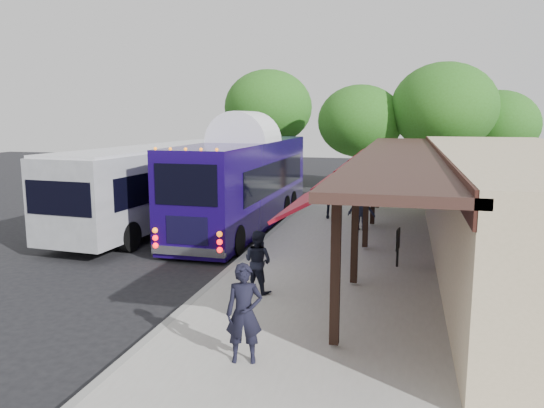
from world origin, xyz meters
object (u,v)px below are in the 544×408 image
Objects in this scene: ped_a at (244,313)px; ped_c at (332,198)px; coach_bus at (245,178)px; ped_d at (361,209)px; ped_b at (258,261)px; city_bus at (162,182)px; sign_board at (398,241)px.

ped_a reaches higher than ped_c.
coach_bus reaches higher than ped_d.
coach_bus reaches higher than ped_b.
city_bus is at bearing 108.63° from ped_a.
ped_d is at bearing -82.19° from ped_b.
coach_bus is 8.90m from ped_b.
sign_board is at bearing 103.59° from ped_c.
coach_bus is at bearing 12.07° from city_bus.
ped_c reaches higher than ped_b.
ped_a reaches higher than sign_board.
coach_bus is at bearing -49.62° from ped_b.
ped_c is at bearing 23.38° from city_bus.
coach_bus is 3.57m from city_bus.
coach_bus is 4.97m from ped_d.
coach_bus is 7.45× the size of ped_b.
city_bus is 13.79m from ped_a.
ped_a reaches higher than ped_b.
ped_d is at bearing 116.25° from ped_c.
ped_a is at bearing -102.21° from sign_board.
city_bus reaches higher than ped_b.
ped_c is 1.57× the size of sign_board.
ped_a is 1.15× the size of ped_b.
ped_b is at bearing -128.63° from sign_board.
city_bus is at bearing 9.70° from ped_c.
city_bus reaches higher than ped_d.
sign_board is (1.48, -4.96, -0.06)m from ped_d.
ped_a is at bearing -72.38° from coach_bus.
ped_d is at bearing 6.60° from city_bus.
city_bus is 8.44m from ped_d.
ped_d reaches higher than ped_b.
ped_c is (0.49, 10.24, 0.10)m from ped_b.
ped_c is at bearing 29.89° from coach_bus.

